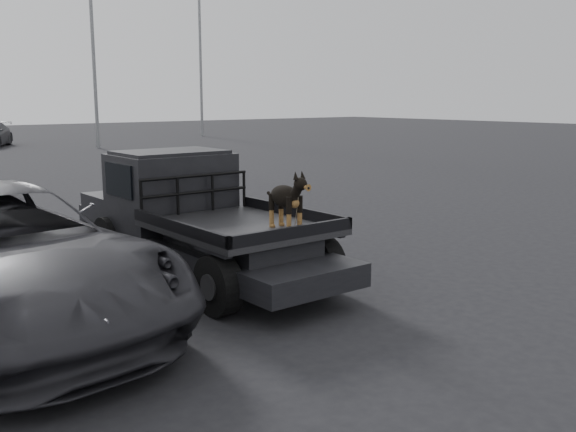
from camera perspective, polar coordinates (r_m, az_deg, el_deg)
ground at (r=8.10m, az=-0.25°, el=-8.35°), size 120.00×120.00×0.00m
flatbed_ute at (r=9.64m, az=-7.50°, el=-2.53°), size 2.00×5.40×0.92m
ute_cab at (r=10.30m, az=-10.37°, el=3.31°), size 1.72×1.30×0.88m
headache_rack at (r=9.67m, az=-8.22°, el=1.93°), size 1.80×0.08×0.55m
dog at (r=8.37m, az=-0.21°, el=1.37°), size 0.32×0.60×0.74m
floodlight_mid at (r=35.66m, az=-17.06°, el=16.27°), size 1.08×0.28×11.82m
floodlight_far at (r=45.52m, az=-7.90°, el=18.14°), size 1.08×0.28×16.33m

